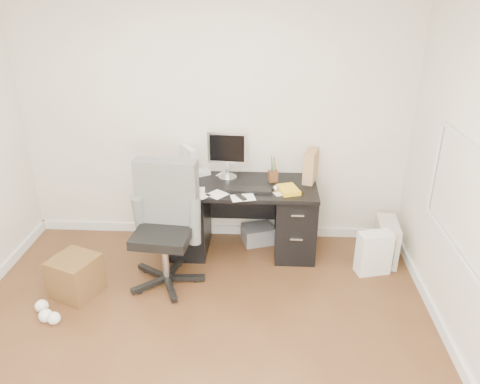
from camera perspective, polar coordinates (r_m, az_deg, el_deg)
The scene contains 18 objects.
ground at distance 3.74m, azimuth -6.13°, elevation -20.20°, with size 4.00×4.00×0.00m, color #4B2A18.
room_shell at distance 2.85m, azimuth -6.89°, elevation 4.57°, with size 4.02×4.02×2.71m.
desk at distance 4.81m, azimuth 0.17°, elevation -2.93°, with size 1.50×0.70×0.75m.
loose_papers at distance 4.63m, azimuth -2.34°, elevation 0.70°, with size 1.10×0.60×0.00m, color white, non-canonical shape.
lcd_monitor at distance 4.73m, azimuth -1.55°, elevation 4.50°, with size 0.40×0.23×0.50m, color silver, non-canonical shape.
keyboard at distance 4.54m, azimuth 1.12°, elevation 0.37°, with size 0.44×0.15×0.03m, color black.
computer_mouse at distance 4.52m, azimuth 4.37°, elevation 0.47°, with size 0.06×0.06×0.06m, color silver.
travel_mug at distance 4.67m, azimuth -5.89°, elevation 2.12°, with size 0.09×0.09×0.20m, color navy.
white_binder at distance 4.87m, azimuth -6.23°, elevation 3.75°, with size 0.12×0.27×0.31m, color silver.
magazine_file at distance 4.75m, azimuth 8.62°, elevation 3.16°, with size 0.14×0.27×0.32m, color #A27B4E.
pen_cup at distance 4.71m, azimuth 4.07°, elevation 2.79°, with size 0.11×0.11×0.26m, color #522A17, non-canonical shape.
yellow_book at distance 4.53m, azimuth 6.00°, elevation 0.29°, with size 0.19×0.24×0.04m, color yellow.
paper_remote at distance 4.38m, azimuth 0.36°, elevation -0.60°, with size 0.22×0.18×0.02m, color white, non-canonical shape.
office_chair at distance 4.27m, azimuth -9.38°, elevation -4.38°, with size 0.66×0.66×1.16m, color #4C4E4C, non-canonical shape.
pc_tower at distance 4.95m, azimuth 17.39°, elevation -5.76°, with size 0.19×0.43×0.43m, color #B7B1A5.
shopping_bag at distance 4.72m, azimuth 15.99°, elevation -7.15°, with size 0.32×0.23×0.43m, color white.
wicker_basket at distance 4.53m, azimuth -19.41°, elevation -9.63°, with size 0.37×0.37×0.37m, color #492915.
desk_printer at distance 5.10m, azimuth 2.17°, elevation -5.16°, with size 0.31×0.26×0.19m, color slate.
Camera 1 is at (0.52, -2.61, 2.63)m, focal length 35.00 mm.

